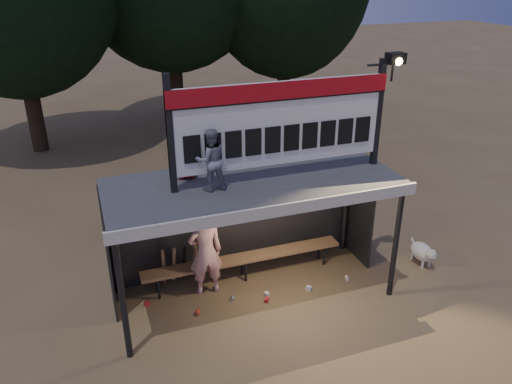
% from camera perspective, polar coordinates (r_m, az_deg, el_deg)
% --- Properties ---
extents(ground, '(80.00, 80.00, 0.00)m').
position_cam_1_polar(ground, '(9.62, -0.32, -11.46)').
color(ground, brown).
rests_on(ground, ground).
extents(player, '(0.64, 0.43, 1.73)m').
position_cam_1_polar(player, '(9.24, -5.79, -6.85)').
color(player, white).
rests_on(player, ground).
extents(child_a, '(0.50, 0.39, 1.03)m').
position_cam_1_polar(child_a, '(7.97, -5.19, 3.67)').
color(child_a, slate).
rests_on(child_a, dugout_shelter).
extents(child_b, '(0.50, 0.36, 0.95)m').
position_cam_1_polar(child_b, '(8.50, -8.08, 4.61)').
color(child_b, '#A21C19').
rests_on(child_b, dugout_shelter).
extents(dugout_shelter, '(5.10, 2.08, 2.32)m').
position_cam_1_polar(dugout_shelter, '(8.88, -0.87, -0.89)').
color(dugout_shelter, '#39393C').
rests_on(dugout_shelter, ground).
extents(scoreboard_assembly, '(4.10, 0.27, 1.99)m').
position_cam_1_polar(scoreboard_assembly, '(8.32, 3.31, 8.20)').
color(scoreboard_assembly, black).
rests_on(scoreboard_assembly, dugout_shelter).
extents(bench, '(4.00, 0.35, 0.48)m').
position_cam_1_polar(bench, '(9.81, -1.41, -7.64)').
color(bench, brown).
rests_on(bench, ground).
extents(dog, '(0.36, 0.81, 0.49)m').
position_cam_1_polar(dog, '(10.87, 18.54, -6.53)').
color(dog, beige).
rests_on(dog, ground).
extents(bats, '(0.69, 0.35, 0.84)m').
position_cam_1_polar(bats, '(9.79, -8.79, -8.07)').
color(bats, '#A0734A').
rests_on(bats, ground).
extents(litter, '(3.93, 0.74, 0.08)m').
position_cam_1_polar(litter, '(9.48, -0.25, -11.80)').
color(litter, red).
rests_on(litter, ground).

